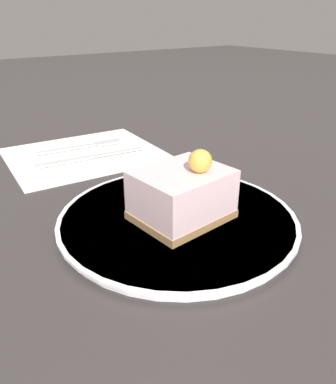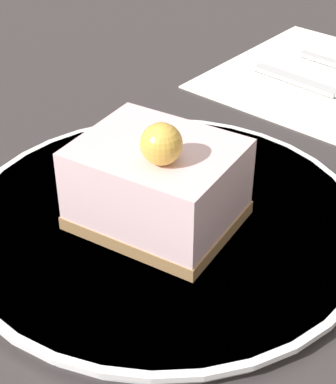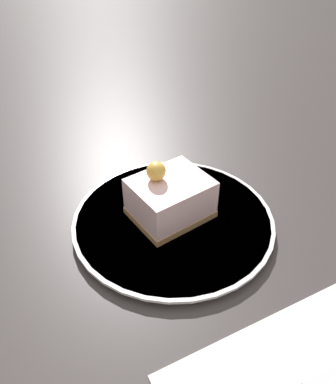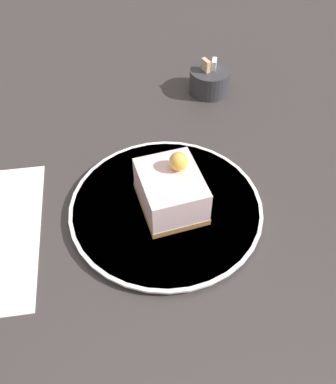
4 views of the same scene
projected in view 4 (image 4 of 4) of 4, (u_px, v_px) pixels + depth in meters
ground_plane at (184, 200)px, 0.64m from camera, size 4.00×4.00×0.00m
plate at (166, 208)px, 0.62m from camera, size 0.28×0.28×0.01m
cake_slice at (171, 190)px, 0.59m from camera, size 0.09×0.11×0.08m
sugar_bowl at (209, 80)px, 0.81m from camera, size 0.08×0.08×0.07m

